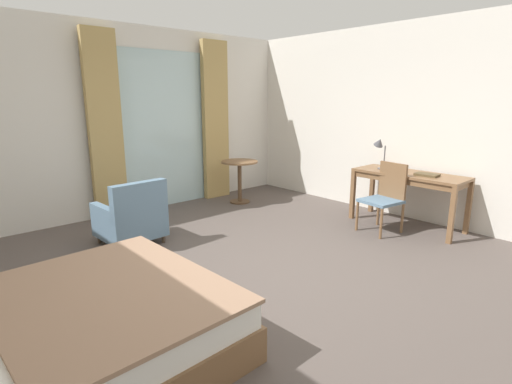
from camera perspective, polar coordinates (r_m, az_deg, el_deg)
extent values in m
cube|color=#564C47|center=(4.29, -0.86, -12.30)|extent=(6.90, 6.72, 0.10)
cube|color=silver|center=(6.53, -19.35, 9.51)|extent=(6.50, 0.12, 2.88)
cube|color=silver|center=(6.43, 21.35, 9.29)|extent=(0.12, 6.32, 2.88)
cube|color=silver|center=(6.79, -13.20, 8.58)|extent=(1.55, 0.02, 2.54)
cube|color=tan|center=(6.27, -20.86, 8.67)|extent=(0.49, 0.10, 2.76)
cube|color=tan|center=(7.24, -5.85, 10.03)|extent=(0.51, 0.10, 2.76)
cube|color=brown|center=(3.15, -26.35, -20.40)|extent=(2.24, 1.82, 0.27)
cube|color=white|center=(3.04, -26.82, -16.77)|extent=(2.17, 1.76, 0.19)
cube|color=#99755B|center=(3.08, -20.53, -13.29)|extent=(1.50, 1.77, 0.03)
cube|color=brown|center=(5.98, 21.20, 2.42)|extent=(0.62, 1.53, 0.04)
cube|color=brown|center=(5.99, 21.15, 1.88)|extent=(0.57, 1.45, 0.08)
cube|color=brown|center=(6.04, 28.21, -1.98)|extent=(0.06, 0.06, 0.74)
cube|color=brown|center=(6.63, 16.33, 0.39)|extent=(0.06, 0.06, 0.74)
cube|color=brown|center=(5.54, 26.33, -3.04)|extent=(0.06, 0.06, 0.74)
cube|color=brown|center=(6.18, 13.73, -0.38)|extent=(0.06, 0.06, 0.74)
cube|color=slate|center=(5.65, 17.48, -1.25)|extent=(0.53, 0.51, 0.04)
cube|color=brown|center=(5.77, 19.04, 1.61)|extent=(0.10, 0.43, 0.49)
cylinder|color=brown|center=(5.68, 14.32, -3.36)|extent=(0.04, 0.04, 0.41)
cylinder|color=brown|center=(5.43, 17.54, -4.36)|extent=(0.04, 0.04, 0.41)
cylinder|color=brown|center=(6.00, 17.12, -2.63)|extent=(0.04, 0.04, 0.41)
cylinder|color=brown|center=(5.77, 20.27, -3.54)|extent=(0.04, 0.04, 0.41)
cylinder|color=#4C4C51|center=(6.15, 17.85, 3.23)|extent=(0.17, 0.17, 0.02)
cylinder|color=#4C4C51|center=(6.12, 17.97, 4.81)|extent=(0.02, 0.02, 0.33)
cone|color=#4C4C51|center=(6.23, 17.30, 6.84)|extent=(0.17, 0.17, 0.19)
cube|color=brown|center=(5.83, 23.35, 2.30)|extent=(0.21, 0.30, 0.03)
cube|color=slate|center=(5.28, -17.61, -4.55)|extent=(0.74, 0.72, 0.27)
cube|color=slate|center=(4.94, -16.38, -1.28)|extent=(0.71, 0.16, 0.46)
cube|color=slate|center=(5.36, -14.92, -1.69)|extent=(0.14, 0.69, 0.16)
cube|color=slate|center=(5.10, -20.78, -2.92)|extent=(0.14, 0.69, 0.16)
cylinder|color=#4C3D2D|center=(5.70, -16.21, -5.07)|extent=(0.04, 0.04, 0.10)
cylinder|color=#4C3D2D|center=(5.46, -21.58, -6.32)|extent=(0.04, 0.04, 0.10)
cylinder|color=#4C3D2D|center=(5.24, -13.18, -6.54)|extent=(0.04, 0.04, 0.10)
cylinder|color=#4C3D2D|center=(4.98, -18.91, -8.02)|extent=(0.04, 0.04, 0.10)
cylinder|color=brown|center=(6.85, -2.39, 4.36)|extent=(0.63, 0.63, 0.03)
cylinder|color=brown|center=(6.92, -2.36, 1.35)|extent=(0.07, 0.07, 0.71)
cylinder|color=brown|center=(7.00, -2.34, -1.38)|extent=(0.35, 0.35, 0.02)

